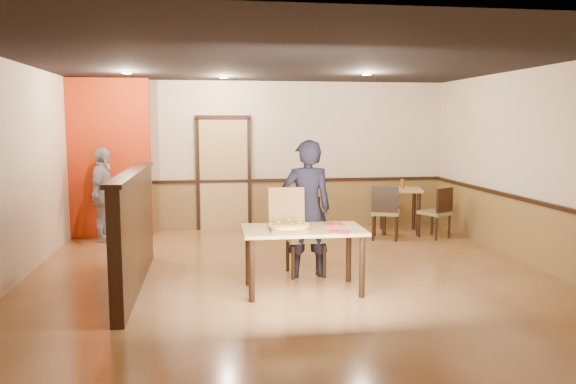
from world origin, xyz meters
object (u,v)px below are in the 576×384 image
diner_chair (305,232)px  side_chair_right (438,210)px  main_table (303,237)px  passerby (103,195)px  side_chair_left (385,210)px  side_table (400,198)px  condiment (402,184)px  diner (307,209)px  pizza_box (288,224)px

diner_chair → side_chair_right: size_ratio=1.13×
main_table → diner_chair: 0.83m
side_chair_right → passerby: (-5.76, 0.56, 0.31)m
main_table → side_chair_left: 3.35m
side_table → passerby: passerby is taller
diner_chair → side_table: diner_chair is taller
side_chair_right → condiment: size_ratio=5.59×
main_table → side_table: 4.12m
diner_chair → side_chair_left: size_ratio=1.08×
diner → passerby: bearing=-43.0°
diner → passerby: size_ratio=1.12×
diner_chair → main_table: bearing=-102.7°
main_table → condiment: 4.22m
main_table → pizza_box: bearing=-179.4°
side_chair_right → condiment: condiment is taller
main_table → diner_chair: bearing=79.7°
passerby → diner: bearing=-125.6°
diner → passerby: 4.06m
pizza_box → side_table: bearing=55.0°
condiment → side_table: bearing=-136.7°
side_chair_right → passerby: 5.80m
main_table → side_chair_right: side_chair_right is taller
diner → passerby: diner is taller
side_chair_right → diner_chair: bearing=5.1°
side_chair_right → diner: diner is taller
side_chair_left → side_table: 0.79m
passerby → pizza_box: size_ratio=3.00×
side_chair_left → passerby: passerby is taller
diner_chair → diner: size_ratio=0.57×
pizza_box → condiment: size_ratio=3.32×
side_chair_right → side_table: bearing=-82.1°
diner_chair → diner: diner is taller
diner_chair → side_table: bearing=47.3°
side_chair_right → pizza_box: (-3.05, -2.76, 0.34)m
diner → condiment: (2.29, 2.78, -0.00)m
diner → side_table: bearing=-131.2°
side_chair_right → passerby: bearing=-36.2°
side_chair_right → pizza_box: bearing=11.5°
side_chair_right → main_table: bearing=13.2°
condiment → diner_chair: bearing=-131.1°
diner → condiment: diner is taller
side_chair_right → passerby: size_ratio=0.56×
pizza_box → condiment: 4.32m
main_table → diner_chair: (0.16, 0.80, -0.10)m
side_chair_left → pizza_box: size_ratio=1.77×
main_table → side_table: side_table is taller
side_chair_right → diner: (-2.71, -2.11, 0.41)m
main_table → diner_chair: size_ratio=1.42×
diner → side_chair_left: bearing=-131.7°
side_table → condiment: (0.06, 0.06, 0.26)m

